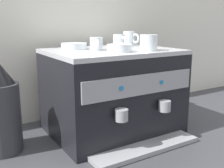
{
  "coord_description": "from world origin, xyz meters",
  "views": [
    {
      "loc": [
        -0.72,
        -1.16,
        0.56
      ],
      "look_at": [
        0.0,
        0.0,
        0.25
      ],
      "focal_mm": 43.45,
      "sensor_mm": 36.0,
      "label": 1
    }
  ],
  "objects_px": {
    "ceramic_cup_1": "(96,44)",
    "ceramic_bowl_1": "(74,46)",
    "ceramic_cup_2": "(120,41)",
    "ceramic_bowl_0": "(119,48)",
    "ceramic_cup_3": "(130,38)",
    "ceramic_cup_0": "(148,43)",
    "milk_pitcher": "(172,103)",
    "espresso_machine": "(112,91)"
  },
  "relations": [
    {
      "from": "ceramic_bowl_1",
      "to": "ceramic_cup_1",
      "type": "bearing_deg",
      "value": -53.5
    },
    {
      "from": "ceramic_cup_3",
      "to": "ceramic_bowl_0",
      "type": "bearing_deg",
      "value": -132.75
    },
    {
      "from": "ceramic_cup_0",
      "to": "ceramic_bowl_0",
      "type": "xyz_separation_m",
      "value": [
        -0.15,
        0.03,
        -0.02
      ]
    },
    {
      "from": "espresso_machine",
      "to": "ceramic_bowl_1",
      "type": "distance_m",
      "value": 0.3
    },
    {
      "from": "ceramic_cup_3",
      "to": "ceramic_cup_1",
      "type": "bearing_deg",
      "value": -153.03
    },
    {
      "from": "ceramic_cup_0",
      "to": "ceramic_cup_1",
      "type": "xyz_separation_m",
      "value": [
        -0.2,
        0.15,
        -0.01
      ]
    },
    {
      "from": "ceramic_cup_0",
      "to": "ceramic_bowl_1",
      "type": "distance_m",
      "value": 0.37
    },
    {
      "from": "ceramic_cup_1",
      "to": "ceramic_bowl_1",
      "type": "bearing_deg",
      "value": 126.5
    },
    {
      "from": "ceramic_bowl_1",
      "to": "milk_pitcher",
      "type": "height_order",
      "value": "ceramic_bowl_1"
    },
    {
      "from": "espresso_machine",
      "to": "ceramic_bowl_1",
      "type": "height_order",
      "value": "ceramic_bowl_1"
    },
    {
      "from": "ceramic_bowl_0",
      "to": "ceramic_bowl_1",
      "type": "distance_m",
      "value": 0.25
    },
    {
      "from": "ceramic_cup_1",
      "to": "ceramic_bowl_0",
      "type": "xyz_separation_m",
      "value": [
        0.05,
        -0.12,
        -0.01
      ]
    },
    {
      "from": "ceramic_cup_3",
      "to": "milk_pitcher",
      "type": "distance_m",
      "value": 0.47
    },
    {
      "from": "ceramic_cup_1",
      "to": "ceramic_cup_3",
      "type": "bearing_deg",
      "value": 26.97
    },
    {
      "from": "ceramic_cup_0",
      "to": "ceramic_cup_2",
      "type": "relative_size",
      "value": 1.17
    },
    {
      "from": "espresso_machine",
      "to": "ceramic_cup_1",
      "type": "bearing_deg",
      "value": 172.57
    },
    {
      "from": "ceramic_cup_1",
      "to": "ceramic_bowl_0",
      "type": "height_order",
      "value": "ceramic_cup_1"
    },
    {
      "from": "ceramic_cup_2",
      "to": "ceramic_cup_3",
      "type": "height_order",
      "value": "ceramic_cup_3"
    },
    {
      "from": "ceramic_cup_2",
      "to": "ceramic_cup_1",
      "type": "bearing_deg",
      "value": -151.52
    },
    {
      "from": "espresso_machine",
      "to": "ceramic_cup_3",
      "type": "height_order",
      "value": "ceramic_cup_3"
    },
    {
      "from": "ceramic_cup_1",
      "to": "ceramic_bowl_1",
      "type": "height_order",
      "value": "ceramic_cup_1"
    },
    {
      "from": "ceramic_bowl_0",
      "to": "ceramic_cup_3",
      "type": "bearing_deg",
      "value": 47.25
    },
    {
      "from": "ceramic_cup_1",
      "to": "ceramic_cup_2",
      "type": "xyz_separation_m",
      "value": [
        0.21,
        0.11,
        0.0
      ]
    },
    {
      "from": "ceramic_bowl_1",
      "to": "milk_pitcher",
      "type": "distance_m",
      "value": 0.71
    },
    {
      "from": "ceramic_cup_2",
      "to": "milk_pitcher",
      "type": "xyz_separation_m",
      "value": [
        0.32,
        -0.11,
        -0.38
      ]
    },
    {
      "from": "ceramic_bowl_0",
      "to": "espresso_machine",
      "type": "bearing_deg",
      "value": 74.22
    },
    {
      "from": "ceramic_cup_3",
      "to": "ceramic_bowl_0",
      "type": "height_order",
      "value": "ceramic_cup_3"
    },
    {
      "from": "milk_pitcher",
      "to": "ceramic_cup_3",
      "type": "bearing_deg",
      "value": 144.03
    },
    {
      "from": "milk_pitcher",
      "to": "ceramic_bowl_0",
      "type": "bearing_deg",
      "value": -165.63
    },
    {
      "from": "ceramic_cup_1",
      "to": "ceramic_cup_2",
      "type": "distance_m",
      "value": 0.24
    },
    {
      "from": "ceramic_cup_1",
      "to": "ceramic_cup_2",
      "type": "bearing_deg",
      "value": 28.48
    },
    {
      "from": "espresso_machine",
      "to": "milk_pitcher",
      "type": "height_order",
      "value": "espresso_machine"
    },
    {
      "from": "ceramic_bowl_0",
      "to": "milk_pitcher",
      "type": "distance_m",
      "value": 0.61
    },
    {
      "from": "ceramic_cup_2",
      "to": "ceramic_cup_3",
      "type": "relative_size",
      "value": 0.92
    },
    {
      "from": "ceramic_cup_2",
      "to": "ceramic_bowl_0",
      "type": "bearing_deg",
      "value": -123.55
    },
    {
      "from": "ceramic_cup_1",
      "to": "ceramic_cup_3",
      "type": "distance_m",
      "value": 0.35
    },
    {
      "from": "ceramic_cup_0",
      "to": "ceramic_cup_1",
      "type": "bearing_deg",
      "value": 143.69
    },
    {
      "from": "ceramic_cup_1",
      "to": "ceramic_bowl_1",
      "type": "distance_m",
      "value": 0.13
    },
    {
      "from": "ceramic_bowl_0",
      "to": "milk_pitcher",
      "type": "relative_size",
      "value": 0.75
    },
    {
      "from": "ceramic_cup_0",
      "to": "ceramic_bowl_0",
      "type": "relative_size",
      "value": 1.05
    },
    {
      "from": "ceramic_cup_1",
      "to": "milk_pitcher",
      "type": "bearing_deg",
      "value": 0.16
    },
    {
      "from": "ceramic_cup_0",
      "to": "ceramic_cup_2",
      "type": "distance_m",
      "value": 0.26
    }
  ]
}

